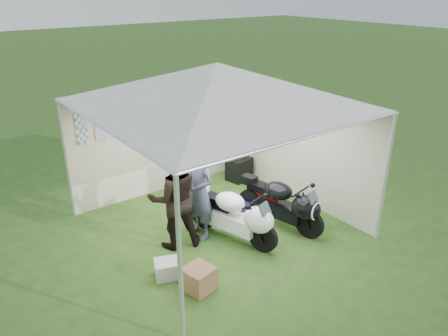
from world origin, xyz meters
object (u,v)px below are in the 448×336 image
Objects in this scene: motorcycle_black at (285,203)px; person_blue_jacket at (200,191)px; crate_0 at (168,269)px; crate_2 at (193,277)px; paddock_stand at (248,207)px; person_dark_jacket at (173,198)px; crate_1 at (199,279)px; motorcycle_white at (237,215)px; equipment_box at (239,169)px; canopy_tent at (216,89)px.

person_blue_jacket is at bearing 140.91° from motorcycle_black.
person_blue_jacket is 4.28× the size of crate_0.
crate_0 is 0.41m from crate_2.
paddock_stand is 1.39× the size of crate_2.
paddock_stand is at bearing 19.84° from crate_0.
crate_1 is (-0.34, -1.23, -0.71)m from person_dark_jacket.
crate_0 is at bearing 111.30° from crate_1.
motorcycle_white is at bearing 36.61° from person_blue_jacket.
motorcycle_black is (0.97, -0.17, -0.00)m from motorcycle_white.
equipment_box is (0.85, 1.35, 0.11)m from paddock_stand.
motorcycle_white is at bearing 23.10° from crate_2.
equipment_box reaches higher than crate_0.
motorcycle_white is at bearing 167.23° from person_dark_jacket.
crate_0 is at bearing 171.55° from motorcycle_white.
paddock_stand is 0.95× the size of crate_1.
person_blue_jacket reaches higher than crate_1.
motorcycle_black is at bearing -107.22° from equipment_box.
canopy_tent is 3.02m from crate_1.
equipment_box is 1.28× the size of crate_1.
motorcycle_black is 2.31m from crate_1.
person_blue_jacket is 1.46m from crate_0.
person_dark_jacket is at bearing 72.41° from crate_2.
motorcycle_white is 1.48m from crate_1.
motorcycle_white is 4.37× the size of crate_0.
canopy_tent is 3.17× the size of motorcycle_black.
equipment_box is 1.87× the size of crate_2.
person_dark_jacket is at bearing 74.54° from crate_1.
paddock_stand is (-0.18, 0.80, -0.35)m from motorcycle_black.
crate_0 is at bearing 167.33° from motorcycle_black.
motorcycle_black is at bearing 13.55° from crate_1.
person_blue_jacket is (-1.38, 0.68, 0.38)m from motorcycle_black.
motorcycle_black is 2.26m from equipment_box.
person_dark_jacket reaches higher than crate_2.
canopy_tent is 14.04× the size of crate_1.
motorcycle_black is 1.02× the size of person_blue_jacket.
paddock_stand is at bearing 23.35° from motorcycle_white.
canopy_tent is 10.95× the size of equipment_box.
crate_2 is at bearing 89.27° from person_dark_jacket.
motorcycle_black is 2.29m from crate_2.
person_dark_jacket reaches higher than crate_0.
paddock_stand is (0.78, 0.63, -0.36)m from motorcycle_white.
crate_1 is (-2.23, -0.54, -0.32)m from motorcycle_black.
person_blue_jacket is at bearing -174.11° from paddock_stand.
motorcycle_white is at bearing 7.05° from crate_0.
motorcycle_white reaches higher than equipment_box.
person_blue_jacket is at bearing 113.73° from motorcycle_white.
paddock_stand is at bearing -122.23° from equipment_box.
crate_1 is 0.19m from crate_2.
crate_1 is 1.46× the size of crate_2.
person_dark_jacket is 3.01m from equipment_box.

